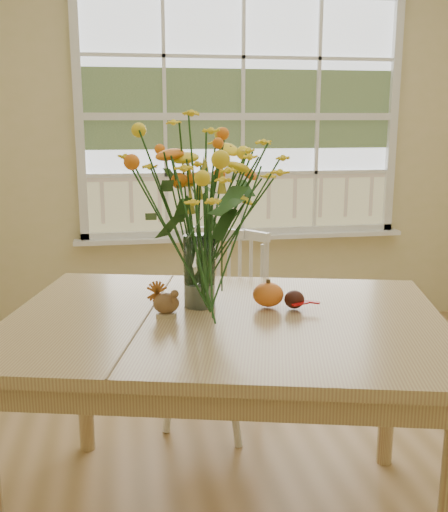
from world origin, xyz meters
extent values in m
cube|color=#A4804F|center=(0.00, 0.00, -0.01)|extent=(4.00, 4.50, 0.01)
cube|color=beige|center=(0.00, 2.25, 1.35)|extent=(4.00, 0.02, 2.70)
cube|color=silver|center=(0.00, 2.23, 1.55)|extent=(2.20, 0.00, 1.60)
cube|color=white|center=(0.00, 2.18, 0.69)|extent=(2.42, 0.12, 0.03)
cube|color=tan|center=(-0.52, -0.01, 0.82)|extent=(1.80, 1.48, 0.04)
cube|color=tan|center=(-0.52, -0.01, 0.75)|extent=(1.65, 1.33, 0.10)
cylinder|color=tan|center=(-1.07, 0.61, 0.40)|extent=(0.07, 0.07, 0.80)
cylinder|color=tan|center=(0.27, 0.27, 0.40)|extent=(0.07, 0.07, 0.80)
cube|color=white|center=(-0.44, 0.76, 0.46)|extent=(0.61, 0.60, 0.05)
cube|color=white|center=(-0.34, 0.91, 0.71)|extent=(0.39, 0.28, 0.51)
cylinder|color=white|center=(-0.67, 0.73, 0.22)|extent=(0.04, 0.04, 0.44)
cylinder|color=white|center=(-0.49, 1.00, 0.22)|extent=(0.04, 0.04, 0.44)
cylinder|color=white|center=(-0.38, 0.53, 0.22)|extent=(0.04, 0.04, 0.44)
cylinder|color=white|center=(-0.20, 0.80, 0.22)|extent=(0.04, 0.04, 0.44)
cylinder|color=white|center=(-0.59, 0.13, 0.98)|extent=(0.12, 0.12, 0.27)
ellipsoid|color=orange|center=(-0.34, 0.07, 0.88)|extent=(0.12, 0.12, 0.09)
cylinder|color=#CCB78C|center=(-0.73, 0.03, 0.85)|extent=(0.07, 0.07, 0.01)
ellipsoid|color=brown|center=(-0.73, 0.03, 0.89)|extent=(0.10, 0.08, 0.08)
ellipsoid|color=#38160F|center=(-0.25, 0.03, 0.87)|extent=(0.08, 0.08, 0.07)
camera|label=1|loc=(-0.88, -2.03, 1.54)|focal=42.00mm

